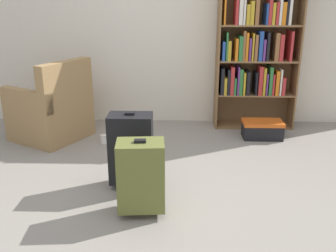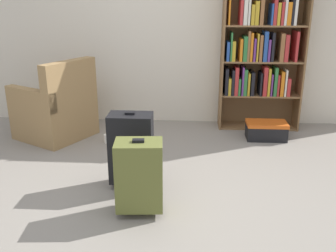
# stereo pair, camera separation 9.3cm
# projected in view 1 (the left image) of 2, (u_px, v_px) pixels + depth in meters

# --- Properties ---
(ground_plane) EXTENTS (9.05, 9.05, 0.00)m
(ground_plane) POSITION_uv_depth(u_px,v_px,m) (169.00, 196.00, 3.11)
(ground_plane) COLOR gray
(back_wall) EXTENTS (5.17, 0.10, 2.60)m
(back_wall) POSITION_uv_depth(u_px,v_px,m) (174.00, 17.00, 4.60)
(back_wall) COLOR beige
(back_wall) RESTS_ON ground
(bookshelf) EXTENTS (0.95, 0.31, 2.03)m
(bookshelf) POSITION_uv_depth(u_px,v_px,m) (257.00, 37.00, 4.43)
(bookshelf) COLOR brown
(bookshelf) RESTS_ON ground
(armchair) EXTENTS (0.95, 0.95, 0.90)m
(armchair) POSITION_uv_depth(u_px,v_px,m) (52.00, 111.00, 4.28)
(armchair) COLOR #9E7A4C
(armchair) RESTS_ON ground
(mug) EXTENTS (0.12, 0.08, 0.10)m
(mug) POSITION_uv_depth(u_px,v_px,m) (104.00, 139.00, 4.21)
(mug) COLOR white
(mug) RESTS_ON ground
(storage_box) EXTENTS (0.45, 0.26, 0.20)m
(storage_box) POSITION_uv_depth(u_px,v_px,m) (262.00, 129.00, 4.35)
(storage_box) COLOR black
(storage_box) RESTS_ON ground
(suitcase_olive) EXTENTS (0.36, 0.26, 0.59)m
(suitcase_olive) POSITION_uv_depth(u_px,v_px,m) (141.00, 176.00, 2.78)
(suitcase_olive) COLOR brown
(suitcase_olive) RESTS_ON ground
(suitcase_black) EXTENTS (0.36, 0.22, 0.66)m
(suitcase_black) POSITION_uv_depth(u_px,v_px,m) (131.00, 149.00, 3.18)
(suitcase_black) COLOR black
(suitcase_black) RESTS_ON ground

